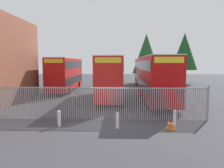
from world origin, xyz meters
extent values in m
plane|color=#3D3D42|center=(0.00, 8.00, 0.00)|extent=(100.00, 100.00, 0.00)
cylinder|color=gray|center=(-7.41, 0.00, 1.10)|extent=(0.06, 0.06, 2.20)
cylinder|color=gray|center=(-7.27, 0.00, 1.10)|extent=(0.06, 0.06, 2.20)
cylinder|color=gray|center=(-7.13, 0.00, 1.10)|extent=(0.06, 0.06, 2.20)
cylinder|color=gray|center=(-6.99, 0.00, 1.10)|extent=(0.06, 0.06, 2.20)
cylinder|color=gray|center=(-6.85, 0.00, 1.10)|extent=(0.06, 0.06, 2.20)
cylinder|color=gray|center=(-6.71, 0.00, 1.10)|extent=(0.06, 0.06, 2.20)
cylinder|color=gray|center=(-6.57, 0.00, 1.10)|extent=(0.06, 0.06, 2.20)
cylinder|color=gray|center=(-6.43, 0.00, 1.10)|extent=(0.06, 0.06, 2.20)
cylinder|color=gray|center=(-6.29, 0.00, 1.10)|extent=(0.06, 0.06, 2.20)
cylinder|color=gray|center=(-6.15, 0.00, 1.10)|extent=(0.06, 0.06, 2.20)
cylinder|color=gray|center=(-6.01, 0.00, 1.10)|extent=(0.06, 0.06, 2.20)
cylinder|color=gray|center=(-5.88, 0.00, 1.10)|extent=(0.06, 0.06, 2.20)
cylinder|color=gray|center=(-5.74, 0.00, 1.10)|extent=(0.06, 0.06, 2.20)
cylinder|color=gray|center=(-5.60, 0.00, 1.10)|extent=(0.06, 0.06, 2.20)
cylinder|color=gray|center=(-5.46, 0.00, 1.10)|extent=(0.06, 0.06, 2.20)
cylinder|color=gray|center=(-5.32, 0.00, 1.10)|extent=(0.06, 0.06, 2.20)
cylinder|color=gray|center=(-5.18, 0.00, 1.10)|extent=(0.06, 0.06, 2.20)
cylinder|color=gray|center=(-5.04, 0.00, 1.10)|extent=(0.06, 0.06, 2.20)
cylinder|color=gray|center=(-4.90, 0.00, 1.10)|extent=(0.06, 0.06, 2.20)
cylinder|color=gray|center=(-4.76, 0.00, 1.10)|extent=(0.06, 0.06, 2.20)
cylinder|color=gray|center=(-4.62, 0.00, 1.10)|extent=(0.06, 0.06, 2.20)
cylinder|color=gray|center=(-4.48, 0.00, 1.10)|extent=(0.06, 0.06, 2.20)
cylinder|color=gray|center=(-4.34, 0.00, 1.10)|extent=(0.06, 0.06, 2.20)
cylinder|color=gray|center=(-4.20, 0.00, 1.10)|extent=(0.06, 0.06, 2.20)
cylinder|color=gray|center=(-4.06, 0.00, 1.10)|extent=(0.06, 0.06, 2.20)
cylinder|color=gray|center=(-3.92, 0.00, 1.10)|extent=(0.06, 0.06, 2.20)
cylinder|color=gray|center=(-3.78, 0.00, 1.10)|extent=(0.06, 0.06, 2.20)
cylinder|color=gray|center=(-3.64, 0.00, 1.10)|extent=(0.06, 0.06, 2.20)
cylinder|color=gray|center=(-3.50, 0.00, 1.10)|extent=(0.06, 0.06, 2.20)
cylinder|color=gray|center=(-3.36, 0.00, 1.10)|extent=(0.06, 0.06, 2.20)
cylinder|color=gray|center=(-3.22, 0.00, 1.10)|extent=(0.06, 0.06, 2.20)
cylinder|color=gray|center=(-3.08, 0.00, 1.10)|extent=(0.06, 0.06, 2.20)
cylinder|color=gray|center=(-2.94, 0.00, 1.10)|extent=(0.06, 0.06, 2.20)
cylinder|color=gray|center=(-2.80, 0.00, 1.10)|extent=(0.06, 0.06, 2.20)
cylinder|color=gray|center=(-2.66, 0.00, 1.10)|extent=(0.06, 0.06, 2.20)
cylinder|color=gray|center=(-2.52, 0.00, 1.10)|extent=(0.06, 0.06, 2.20)
cylinder|color=gray|center=(-2.38, 0.00, 1.10)|extent=(0.06, 0.06, 2.20)
cylinder|color=gray|center=(-2.24, 0.00, 1.10)|extent=(0.06, 0.06, 2.20)
cylinder|color=gray|center=(-2.10, 0.00, 1.10)|extent=(0.06, 0.06, 2.20)
cylinder|color=gray|center=(-1.96, 0.00, 1.10)|extent=(0.06, 0.06, 2.20)
cylinder|color=gray|center=(-1.82, 0.00, 1.10)|extent=(0.06, 0.06, 2.20)
cylinder|color=gray|center=(-1.68, 0.00, 1.10)|extent=(0.06, 0.06, 2.20)
cylinder|color=gray|center=(-1.54, 0.00, 1.10)|extent=(0.06, 0.06, 2.20)
cylinder|color=gray|center=(-1.40, 0.00, 1.10)|extent=(0.06, 0.06, 2.20)
cylinder|color=gray|center=(-1.26, 0.00, 1.10)|extent=(0.06, 0.06, 2.20)
cylinder|color=gray|center=(-1.12, 0.00, 1.10)|extent=(0.06, 0.06, 2.20)
cylinder|color=gray|center=(-0.98, 0.00, 1.10)|extent=(0.06, 0.06, 2.20)
cylinder|color=gray|center=(-0.84, 0.00, 1.10)|extent=(0.06, 0.06, 2.20)
cylinder|color=gray|center=(-0.70, 0.00, 1.10)|extent=(0.06, 0.06, 2.20)
cylinder|color=gray|center=(-0.56, 0.00, 1.10)|extent=(0.06, 0.06, 2.20)
cylinder|color=gray|center=(-0.42, 0.00, 1.10)|extent=(0.06, 0.06, 2.20)
cylinder|color=gray|center=(-0.28, 0.00, 1.10)|extent=(0.06, 0.06, 2.20)
cylinder|color=gray|center=(-0.15, 0.00, 1.10)|extent=(0.06, 0.06, 2.20)
cylinder|color=gray|center=(-0.01, 0.00, 1.10)|extent=(0.06, 0.06, 2.20)
cylinder|color=gray|center=(0.13, 0.00, 1.10)|extent=(0.06, 0.06, 2.20)
cylinder|color=gray|center=(0.27, 0.00, 1.10)|extent=(0.06, 0.06, 2.20)
cylinder|color=gray|center=(0.41, 0.00, 1.10)|extent=(0.06, 0.06, 2.20)
cylinder|color=gray|center=(0.55, 0.00, 1.10)|extent=(0.06, 0.06, 2.20)
cylinder|color=gray|center=(0.69, 0.00, 1.10)|extent=(0.06, 0.06, 2.20)
cylinder|color=gray|center=(0.83, 0.00, 1.10)|extent=(0.06, 0.06, 2.20)
cylinder|color=gray|center=(0.97, 0.00, 1.10)|extent=(0.06, 0.06, 2.20)
cylinder|color=gray|center=(1.11, 0.00, 1.10)|extent=(0.06, 0.06, 2.20)
cylinder|color=gray|center=(1.25, 0.00, 1.10)|extent=(0.06, 0.06, 2.20)
cylinder|color=gray|center=(1.39, 0.00, 1.10)|extent=(0.06, 0.06, 2.20)
cylinder|color=gray|center=(1.53, 0.00, 1.10)|extent=(0.06, 0.06, 2.20)
cylinder|color=gray|center=(1.67, 0.00, 1.10)|extent=(0.06, 0.06, 2.20)
cylinder|color=gray|center=(1.81, 0.00, 1.10)|extent=(0.06, 0.06, 2.20)
cylinder|color=gray|center=(1.95, 0.00, 1.10)|extent=(0.06, 0.06, 2.20)
cylinder|color=gray|center=(2.09, 0.00, 1.10)|extent=(0.06, 0.06, 2.20)
cylinder|color=gray|center=(2.23, 0.00, 1.10)|extent=(0.06, 0.06, 2.20)
cylinder|color=gray|center=(2.37, 0.00, 1.10)|extent=(0.06, 0.06, 2.20)
cylinder|color=gray|center=(2.51, 0.00, 1.10)|extent=(0.06, 0.06, 2.20)
cylinder|color=gray|center=(2.65, 0.00, 1.10)|extent=(0.06, 0.06, 2.20)
cylinder|color=gray|center=(2.79, 0.00, 1.10)|extent=(0.06, 0.06, 2.20)
cylinder|color=gray|center=(2.93, 0.00, 1.10)|extent=(0.06, 0.06, 2.20)
cylinder|color=gray|center=(3.07, 0.00, 1.10)|extent=(0.06, 0.06, 2.20)
cylinder|color=gray|center=(3.21, 0.00, 1.10)|extent=(0.06, 0.06, 2.20)
cylinder|color=gray|center=(3.35, 0.00, 1.10)|extent=(0.06, 0.06, 2.20)
cylinder|color=gray|center=(3.49, 0.00, 1.10)|extent=(0.06, 0.06, 2.20)
cylinder|color=gray|center=(3.63, 0.00, 1.10)|extent=(0.06, 0.06, 2.20)
cylinder|color=gray|center=(3.77, 0.00, 1.10)|extent=(0.06, 0.06, 2.20)
cylinder|color=gray|center=(3.91, 0.00, 1.10)|extent=(0.06, 0.06, 2.20)
cylinder|color=gray|center=(4.05, 0.00, 1.10)|extent=(0.06, 0.06, 2.20)
cylinder|color=gray|center=(4.19, 0.00, 1.10)|extent=(0.06, 0.06, 2.20)
cylinder|color=gray|center=(4.33, 0.00, 1.10)|extent=(0.06, 0.06, 2.20)
cylinder|color=gray|center=(4.47, 0.00, 1.10)|extent=(0.06, 0.06, 2.20)
cylinder|color=gray|center=(4.61, 0.00, 1.10)|extent=(0.06, 0.06, 2.20)
cylinder|color=gray|center=(4.75, 0.00, 1.10)|extent=(0.06, 0.06, 2.20)
cylinder|color=gray|center=(4.89, 0.00, 1.10)|extent=(0.06, 0.06, 2.20)
cylinder|color=gray|center=(5.03, 0.00, 1.10)|extent=(0.06, 0.06, 2.20)
cylinder|color=gray|center=(5.17, 0.00, 1.10)|extent=(0.06, 0.06, 2.20)
cylinder|color=gray|center=(5.31, 0.00, 1.10)|extent=(0.06, 0.06, 2.20)
cylinder|color=gray|center=(5.45, 0.00, 1.10)|extent=(0.06, 0.06, 2.20)
cylinder|color=gray|center=(5.58, 0.00, 1.10)|extent=(0.06, 0.06, 2.20)
cylinder|color=gray|center=(5.72, 0.00, 1.10)|extent=(0.06, 0.06, 2.20)
cylinder|color=gray|center=(5.86, 0.00, 1.10)|extent=(0.06, 0.06, 2.20)
cylinder|color=gray|center=(6.00, 0.00, 1.10)|extent=(0.06, 0.06, 2.20)
cylinder|color=gray|center=(6.14, 0.00, 1.10)|extent=(0.06, 0.06, 2.20)
cylinder|color=gray|center=(6.28, 0.00, 1.10)|extent=(0.06, 0.06, 2.20)
cylinder|color=gray|center=(6.42, 0.00, 1.10)|extent=(0.06, 0.06, 2.20)
cylinder|color=gray|center=(-0.91, 0.00, 2.12)|extent=(14.67, 0.07, 0.07)
cylinder|color=gray|center=(6.42, 0.00, 1.18)|extent=(0.14, 0.14, 2.35)
cube|color=red|center=(-0.29, 8.65, 2.35)|extent=(2.50, 10.80, 4.00)
cube|color=black|center=(-0.29, 8.65, 1.55)|extent=(2.54, 10.37, 0.90)
cube|color=black|center=(-0.29, 8.65, 3.55)|extent=(2.54, 10.37, 0.90)
cube|color=yellow|center=(-0.29, 3.30, 4.00)|extent=(2.12, 0.12, 0.44)
cube|color=silver|center=(-0.29, 8.65, 4.38)|extent=(2.50, 10.80, 0.08)
cylinder|color=black|center=(-1.39, 5.30, 0.52)|extent=(0.30, 1.04, 1.04)
cylinder|color=black|center=(0.81, 5.30, 0.52)|extent=(0.30, 1.04, 1.04)
cylinder|color=black|center=(-1.39, 11.62, 0.52)|extent=(0.30, 1.04, 1.04)
cylinder|color=black|center=(0.81, 11.62, 0.52)|extent=(0.30, 1.04, 1.04)
cube|color=#B70C0C|center=(4.17, 6.88, 2.35)|extent=(2.50, 10.80, 4.00)
cube|color=black|center=(4.17, 6.88, 1.55)|extent=(2.54, 10.37, 0.90)
cube|color=black|center=(4.17, 6.88, 3.55)|extent=(2.54, 10.37, 0.90)
cube|color=yellow|center=(4.17, 1.53, 4.00)|extent=(2.12, 0.12, 0.44)
cube|color=silver|center=(4.17, 6.88, 4.38)|extent=(2.50, 10.80, 0.08)
cylinder|color=black|center=(3.07, 3.54, 0.52)|extent=(0.30, 1.04, 1.04)
cylinder|color=black|center=(5.27, 3.54, 0.52)|extent=(0.30, 1.04, 1.04)
cylinder|color=black|center=(3.07, 9.85, 0.52)|extent=(0.30, 1.04, 1.04)
cylinder|color=black|center=(5.27, 9.85, 0.52)|extent=(0.30, 1.04, 1.04)
cube|color=red|center=(-6.64, 14.89, 2.35)|extent=(2.50, 10.80, 4.00)
cube|color=black|center=(-6.64, 14.89, 1.55)|extent=(2.54, 10.37, 0.90)
cube|color=black|center=(-6.64, 14.89, 3.55)|extent=(2.54, 10.37, 0.90)
cube|color=yellow|center=(-6.64, 9.54, 4.00)|extent=(2.12, 0.12, 0.44)
cube|color=silver|center=(-6.64, 14.89, 4.38)|extent=(2.50, 10.80, 0.08)
cylinder|color=black|center=(-7.74, 11.54, 0.52)|extent=(0.30, 1.04, 1.04)
cylinder|color=black|center=(-5.54, 11.54, 0.52)|extent=(0.30, 1.04, 1.04)
cylinder|color=black|center=(-7.74, 17.86, 0.52)|extent=(0.30, 1.04, 1.04)
cylinder|color=black|center=(-5.54, 17.86, 0.52)|extent=(0.30, 1.04, 1.04)
cube|color=#B70C0C|center=(4.80, 20.45, 2.35)|extent=(2.50, 10.80, 4.00)
cube|color=black|center=(4.80, 20.45, 1.55)|extent=(2.54, 10.37, 0.90)
cube|color=black|center=(4.80, 20.45, 3.55)|extent=(2.54, 10.37, 0.90)
cube|color=yellow|center=(4.80, 15.10, 4.00)|extent=(2.12, 0.12, 0.44)
cube|color=silver|center=(4.80, 20.45, 4.38)|extent=(2.50, 10.80, 0.08)
cylinder|color=black|center=(3.70, 17.10, 0.52)|extent=(0.30, 1.04, 1.04)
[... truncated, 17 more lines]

